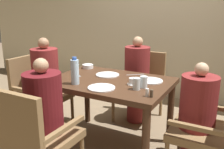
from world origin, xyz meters
name	(u,v)px	position (x,y,z in m)	size (l,w,h in m)	color
ground_plane	(110,145)	(0.00, 0.00, 0.00)	(16.00, 16.00, 0.00)	#7A664C
wall_back	(166,12)	(0.00, 1.85, 1.40)	(8.00, 0.06, 2.80)	beige
dining_table	(110,89)	(0.00, 0.00, 0.65)	(1.23, 0.87, 0.75)	#422819
chair_left_side	(38,89)	(-1.04, 0.00, 0.48)	(0.56, 0.56, 0.90)	brown
diner_in_left_chair	(46,83)	(-0.89, 0.00, 0.59)	(0.32, 0.32, 1.14)	maroon
chair_far_side	(141,83)	(0.00, 0.86, 0.48)	(0.56, 0.56, 0.90)	brown
diner_in_far_chair	(137,79)	(0.00, 0.71, 0.58)	(0.32, 0.32, 1.13)	maroon
chair_right_side	(214,126)	(1.04, 0.00, 0.48)	(0.56, 0.56, 0.90)	brown
diner_in_right_chair	(197,117)	(0.89, 0.00, 0.53)	(0.32, 0.32, 1.04)	maroon
chair_near_corner	(33,134)	(-0.25, -0.86, 0.48)	(0.56, 0.56, 0.90)	brown
diner_in_near_chair	(45,119)	(-0.25, -0.71, 0.56)	(0.32, 0.32, 1.09)	#5B1419
plate_main_left	(150,81)	(0.38, 0.16, 0.76)	(0.26, 0.26, 0.01)	white
plate_main_right	(107,75)	(-0.12, 0.15, 0.76)	(0.26, 0.26, 0.01)	white
plate_dessert_center	(101,88)	(0.06, -0.27, 0.76)	(0.26, 0.26, 0.01)	white
teacup_with_saucer	(133,82)	(0.27, -0.03, 0.78)	(0.12, 0.12, 0.07)	white
bowl_small	(88,66)	(-0.49, 0.32, 0.78)	(0.13, 0.13, 0.05)	white
water_bottle	(75,72)	(-0.24, -0.28, 0.88)	(0.08, 0.08, 0.27)	silver
glass_tall_near	(137,84)	(0.36, -0.15, 0.81)	(0.07, 0.07, 0.11)	silver
glass_tall_mid	(144,82)	(0.40, -0.06, 0.81)	(0.07, 0.07, 0.11)	silver
salt_shaker	(147,93)	(0.51, -0.27, 0.79)	(0.03, 0.03, 0.07)	white
pepper_shaker	(152,93)	(0.55, -0.27, 0.79)	(0.03, 0.03, 0.07)	#4C3D2D
fork_beside_plate	(78,75)	(-0.41, 0.00, 0.76)	(0.16, 0.13, 0.00)	silver
knife_beside_plate	(136,75)	(0.16, 0.32, 0.76)	(0.17, 0.14, 0.00)	silver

